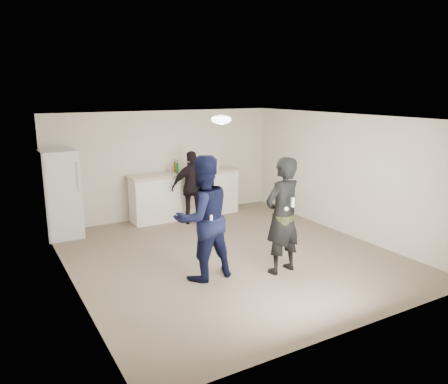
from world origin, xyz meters
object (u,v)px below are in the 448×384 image
counter (185,195)px  shaker (171,169)px  man (203,218)px  fridge (61,194)px  woman (282,216)px  spectator (193,188)px

counter → shaker: size_ratio=15.29×
shaker → man: man is taller
fridge → man: (1.58, -3.24, 0.10)m
man → counter: bearing=-113.6°
man → shaker: bearing=-108.3°
counter → fridge: (-2.80, -0.07, 0.38)m
man → woman: bearing=157.6°
shaker → spectator: bearing=-66.4°
woman → fridge: bearing=-61.1°
man → spectator: bearing=-116.1°
woman → man: bearing=-27.7°
shaker → spectator: (0.26, -0.60, -0.35)m
woman → shaker: bearing=-93.5°
counter → man: man is taller
counter → spectator: spectator is taller
counter → woman: (0.02, -3.74, 0.44)m
counter → man: (-1.22, -3.31, 0.47)m
fridge → man: size_ratio=0.90×
counter → shaker: 0.73m
woman → spectator: size_ratio=1.17×
spectator → shaker: bearing=-52.4°
fridge → spectator: 2.78m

